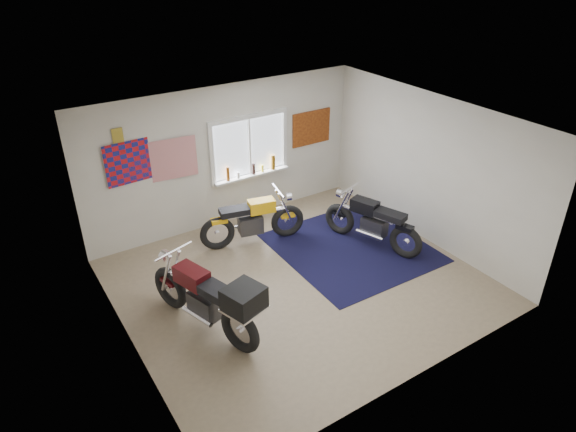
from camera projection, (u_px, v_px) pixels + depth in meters
ground at (299, 282)px, 8.41m from camera, size 5.50×5.50×0.00m
room_shell at (300, 193)px, 7.61m from camera, size 5.50×5.50×5.50m
navy_rug at (352, 247)px, 9.32m from camera, size 2.54×2.64×0.01m
window_assembly at (249, 151)px, 9.79m from camera, size 1.66×0.17×1.26m
oil_bottles at (256, 167)px, 9.95m from camera, size 1.08×0.09×0.30m
flag_display at (118, 135)px, 8.28m from camera, size 1.60×0.10×1.17m
triumph_poster at (311, 128)px, 10.40m from camera, size 0.90×0.03×0.70m
yellow_triumph at (252, 221)px, 9.29m from camera, size 1.95×0.68×0.99m
black_chrome_bike at (372, 223)px, 9.21m from camera, size 0.85×1.90×1.01m
maroon_tourer at (210, 300)px, 7.10m from camera, size 1.01×2.13×1.09m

